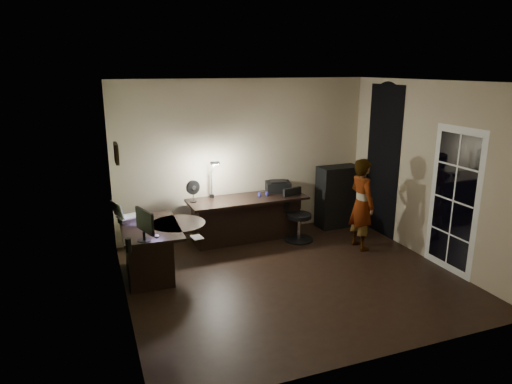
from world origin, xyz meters
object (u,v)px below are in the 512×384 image
object	(u,v)px
cabinet	(338,196)
monitor	(144,230)
desk_left	(152,251)
office_chair	(299,216)
desk_right	(248,219)
person	(362,204)

from	to	relation	value
cabinet	monitor	bearing A→B (deg)	-160.94
desk_left	office_chair	world-z (taller)	office_chair
monitor	desk_left	bearing A→B (deg)	56.48
desk_right	monitor	size ratio (longest dim) A/B	4.43
cabinet	office_chair	bearing A→B (deg)	-158.80
desk_left	person	size ratio (longest dim) A/B	0.85
desk_left	office_chair	bearing A→B (deg)	12.36
cabinet	person	bearing A→B (deg)	-102.65
desk_left	cabinet	distance (m)	3.66
office_chair	desk_left	bearing A→B (deg)	176.96
desk_left	desk_right	world-z (taller)	desk_right
office_chair	monitor	bearing A→B (deg)	-173.36
cabinet	person	world-z (taller)	person
desk_left	person	distance (m)	3.37
desk_left	desk_right	bearing A→B (deg)	26.47
desk_right	office_chair	xyz separation A→B (m)	(0.82, -0.32, 0.07)
desk_right	person	xyz separation A→B (m)	(1.61, -0.97, 0.37)
desk_left	cabinet	xyz separation A→B (m)	(3.54, 0.91, 0.20)
desk_right	office_chair	world-z (taller)	office_chair
monitor	person	size ratio (longest dim) A/B	0.30
desk_right	monitor	xyz separation A→B (m)	(-1.87, -1.32, 0.50)
monitor	office_chair	world-z (taller)	monitor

